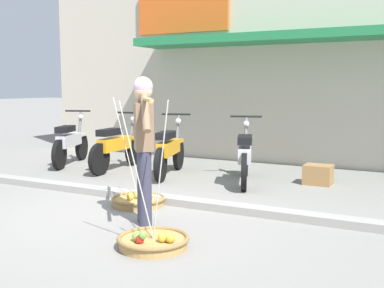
{
  "coord_description": "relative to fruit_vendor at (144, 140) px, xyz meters",
  "views": [
    {
      "loc": [
        3.41,
        -4.77,
        1.59
      ],
      "look_at": [
        0.62,
        0.6,
        0.85
      ],
      "focal_mm": 44.48,
      "sensor_mm": 36.0,
      "label": 1
    }
  ],
  "objects": [
    {
      "name": "fruit_basket_right_side",
      "position": [
        0.54,
        -0.67,
        -0.9
      ],
      "size": [
        0.72,
        0.72,
        1.45
      ],
      "color": "#B2894C",
      "rests_on": "ground"
    },
    {
      "name": "wooden_crate",
      "position": [
        1.29,
        3.17,
        -0.82
      ],
      "size": [
        0.44,
        0.36,
        0.32
      ],
      "primitive_type": "cube",
      "color": "olive",
      "rests_on": "ground"
    },
    {
      "name": "motorcycle_second_in_row",
      "position": [
        -2.41,
        2.73,
        -0.52
      ],
      "size": [
        0.54,
        1.82,
        1.09
      ],
      "color": "black",
      "rests_on": "ground"
    },
    {
      "name": "motorcycle_nearest_shop",
      "position": [
        -3.61,
        2.8,
        -0.52
      ],
      "size": [
        0.78,
        1.73,
        1.09
      ],
      "color": "black",
      "rests_on": "ground"
    },
    {
      "name": "motorcycle_third_in_row",
      "position": [
        -1.23,
        2.71,
        -0.52
      ],
      "size": [
        0.66,
        1.78,
        1.09
      ],
      "color": "black",
      "rests_on": "ground"
    },
    {
      "name": "ground_plane",
      "position": [
        -0.44,
        0.25,
        -0.98
      ],
      "size": [
        90.0,
        90.0,
        0.0
      ],
      "primitive_type": "plane",
      "color": "gray"
    },
    {
      "name": "motorcycle_end_of_row",
      "position": [
        0.2,
        2.7,
        -0.52
      ],
      "size": [
        0.76,
        1.74,
        1.09
      ],
      "color": "black",
      "rests_on": "ground"
    },
    {
      "name": "fruit_basket_left_side",
      "position": [
        -0.53,
        0.66,
        -0.91
      ],
      "size": [
        0.72,
        0.72,
        1.45
      ],
      "color": "#B2894C",
      "rests_on": "ground"
    },
    {
      "name": "storefront_building",
      "position": [
        0.8,
        7.35,
        1.12
      ],
      "size": [
        13.0,
        6.0,
        4.2
      ],
      "color": "beige",
      "rests_on": "ground"
    },
    {
      "name": "sidewalk_curb",
      "position": [
        -0.44,
        0.95,
        -0.93
      ],
      "size": [
        20.0,
        0.24,
        0.1
      ],
      "primitive_type": "cube",
      "color": "gray",
      "rests_on": "ground"
    },
    {
      "name": "fruit_vendor",
      "position": [
        0.0,
        0.0,
        0.0
      ],
      "size": [
        1.1,
        1.36,
        1.7
      ],
      "color": "#38384C",
      "rests_on": "ground"
    }
  ]
}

